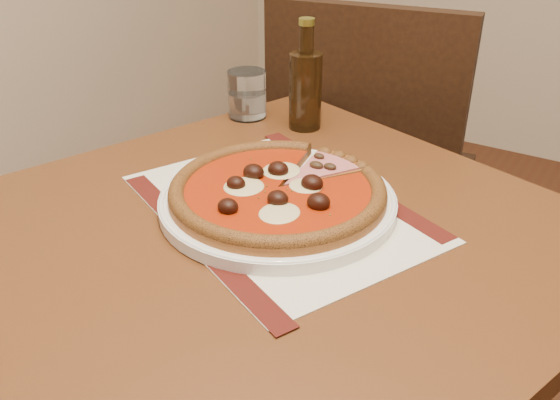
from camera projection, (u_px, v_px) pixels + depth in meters
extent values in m
cube|color=brown|center=(272.00, 236.00, 0.84)|extent=(1.01, 1.01, 0.04)
cylinder|color=brown|center=(2.00, 396.00, 1.07)|extent=(0.05, 0.05, 0.71)
cylinder|color=brown|center=(296.00, 257.00, 1.46)|extent=(0.05, 0.05, 0.71)
cube|color=black|center=(377.00, 179.00, 1.59)|extent=(0.51, 0.51, 0.04)
cylinder|color=black|center=(450.00, 235.00, 1.80)|extent=(0.04, 0.04, 0.44)
cylinder|color=black|center=(330.00, 209.00, 1.93)|extent=(0.04, 0.04, 0.44)
cylinder|color=black|center=(423.00, 310.00, 1.49)|extent=(0.04, 0.04, 0.44)
cylinder|color=black|center=(283.00, 273.00, 1.63)|extent=(0.04, 0.04, 0.44)
cube|color=black|center=(361.00, 114.00, 1.31)|extent=(0.45, 0.11, 0.47)
cube|color=white|center=(278.00, 207.00, 0.87)|extent=(0.53, 0.47, 0.00)
cylinder|color=white|center=(278.00, 201.00, 0.87)|extent=(0.35, 0.35, 0.02)
cylinder|color=brown|center=(278.00, 192.00, 0.86)|extent=(0.32, 0.32, 0.01)
torus|color=brown|center=(278.00, 189.00, 0.86)|extent=(0.32, 0.32, 0.02)
cylinder|color=#962B07|center=(278.00, 188.00, 0.86)|extent=(0.27, 0.27, 0.00)
ellipsoid|color=beige|center=(281.00, 170.00, 0.90)|extent=(0.05, 0.05, 0.01)
ellipsoid|color=beige|center=(223.00, 184.00, 0.86)|extent=(0.05, 0.05, 0.01)
ellipsoid|color=beige|center=(279.00, 202.00, 0.81)|extent=(0.05, 0.05, 0.01)
ellipsoid|color=beige|center=(332.00, 183.00, 0.86)|extent=(0.05, 0.05, 0.01)
ellipsoid|color=black|center=(278.00, 159.00, 0.90)|extent=(0.03, 0.03, 0.02)
ellipsoid|color=black|center=(237.00, 158.00, 0.91)|extent=(0.03, 0.03, 0.02)
ellipsoid|color=black|center=(236.00, 177.00, 0.85)|extent=(0.03, 0.03, 0.02)
ellipsoid|color=black|center=(230.00, 198.00, 0.79)|extent=(0.03, 0.03, 0.02)
ellipsoid|color=black|center=(278.00, 197.00, 0.80)|extent=(0.03, 0.03, 0.02)
ellipsoid|color=black|center=(325.00, 198.00, 0.79)|extent=(0.03, 0.03, 0.02)
ellipsoid|color=black|center=(319.00, 177.00, 0.85)|extent=(0.03, 0.03, 0.02)
ellipsoid|color=#362213|center=(311.00, 173.00, 0.89)|extent=(0.02, 0.01, 0.01)
ellipsoid|color=#362213|center=(324.00, 163.00, 0.92)|extent=(0.02, 0.01, 0.01)
ellipsoid|color=#362213|center=(302.00, 169.00, 0.90)|extent=(0.02, 0.01, 0.01)
cylinder|color=white|center=(247.00, 94.00, 1.18)|extent=(0.10, 0.10, 0.09)
cylinder|color=#321E0C|center=(305.00, 91.00, 1.11)|extent=(0.06, 0.06, 0.14)
cylinder|color=#321E0C|center=(306.00, 42.00, 1.07)|extent=(0.03, 0.03, 0.06)
cylinder|color=olive|center=(307.00, 22.00, 1.05)|extent=(0.03, 0.03, 0.01)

